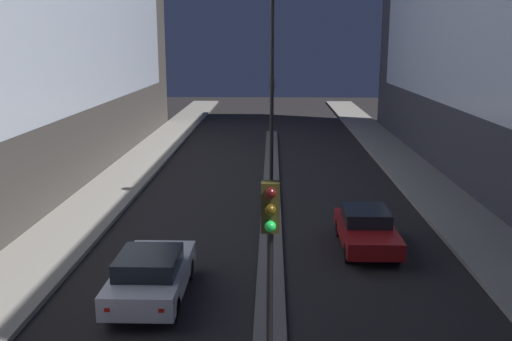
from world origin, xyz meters
TOP-DOWN VIEW (x-y plane):
  - median_strip at (0.00, 19.61)m, footprint 0.82×37.21m
  - traffic_light_near at (0.00, 3.61)m, footprint 0.32×0.42m
  - traffic_light_mid at (0.00, 31.32)m, footprint 0.32×0.42m
  - street_lamp at (0.00, 17.40)m, footprint 0.59×0.59m
  - car_left_lane at (-3.31, 8.76)m, footprint 1.90×4.19m
  - car_right_lane at (3.31, 12.95)m, footprint 1.81×4.07m

SIDE VIEW (x-z plane):
  - median_strip at x=0.00m, z-range 0.00..0.11m
  - car_right_lane at x=3.31m, z-range 0.03..1.37m
  - car_left_lane at x=-3.31m, z-range 0.02..1.46m
  - traffic_light_near at x=0.00m, z-range 1.18..5.77m
  - traffic_light_mid at x=0.00m, z-range 1.18..5.77m
  - street_lamp at x=0.00m, z-range 2.13..11.98m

